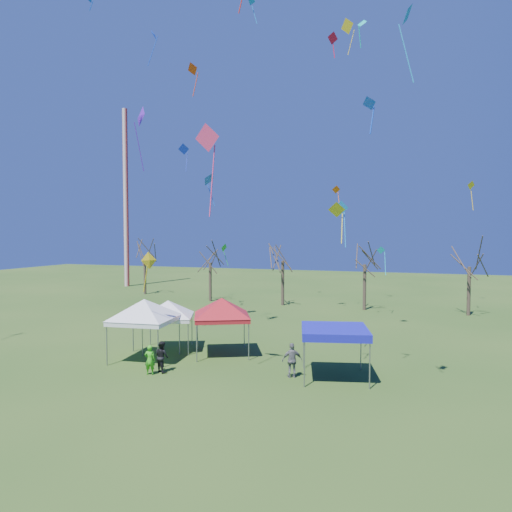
{
  "coord_description": "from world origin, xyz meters",
  "views": [
    {
      "loc": [
        10.13,
        -21.48,
        7.48
      ],
      "look_at": [
        1.88,
        3.0,
        6.22
      ],
      "focal_mm": 32.0,
      "sensor_mm": 36.0,
      "label": 1
    }
  ],
  "objects_px": {
    "tree_3": "(365,248)",
    "person_green": "(150,360)",
    "person_grey": "(292,360)",
    "tree_4": "(470,249)",
    "person_dark": "(162,357)",
    "tree_0": "(145,242)",
    "tree_2": "(283,245)",
    "radio_mast": "(126,198)",
    "tree_1": "(210,249)",
    "tent_blue": "(335,332)",
    "tent_red": "(222,302)",
    "tent_white_west": "(144,303)",
    "tent_white_mid": "(168,304)"
  },
  "relations": [
    {
      "from": "tree_4",
      "to": "tent_white_west",
      "type": "xyz_separation_m",
      "value": [
        -20.03,
        -22.24,
        -2.69
      ]
    },
    {
      "from": "tree_2",
      "to": "person_green",
      "type": "xyz_separation_m",
      "value": [
        -0.48,
        -25.02,
        -5.5
      ]
    },
    {
      "from": "radio_mast",
      "to": "tree_2",
      "type": "xyz_separation_m",
      "value": [
        25.63,
        -9.62,
        -6.21
      ]
    },
    {
      "from": "radio_mast",
      "to": "person_dark",
      "type": "distance_m",
      "value": 44.13
    },
    {
      "from": "radio_mast",
      "to": "tent_red",
      "type": "bearing_deg",
      "value": -47.49
    },
    {
      "from": "tent_white_west",
      "to": "tent_red",
      "type": "relative_size",
      "value": 1.09
    },
    {
      "from": "person_dark",
      "to": "person_grey",
      "type": "distance_m",
      "value": 7.04
    },
    {
      "from": "radio_mast",
      "to": "person_green",
      "type": "xyz_separation_m",
      "value": [
        25.16,
        -34.64,
        -11.71
      ]
    },
    {
      "from": "tree_1",
      "to": "tree_3",
      "type": "bearing_deg",
      "value": -2.06
    },
    {
      "from": "tree_2",
      "to": "person_green",
      "type": "distance_m",
      "value": 25.62
    },
    {
      "from": "tree_1",
      "to": "tree_4",
      "type": "bearing_deg",
      "value": -1.42
    },
    {
      "from": "person_grey",
      "to": "tent_red",
      "type": "bearing_deg",
      "value": -55.54
    },
    {
      "from": "tent_white_west",
      "to": "person_green",
      "type": "bearing_deg",
      "value": -52.72
    },
    {
      "from": "tree_1",
      "to": "person_dark",
      "type": "xyz_separation_m",
      "value": [
        8.3,
        -24.7,
        -4.95
      ]
    },
    {
      "from": "tree_3",
      "to": "tent_white_west",
      "type": "distance_m",
      "value": 24.87
    },
    {
      "from": "tree_2",
      "to": "tent_white_mid",
      "type": "xyz_separation_m",
      "value": [
        -2.1,
        -20.19,
        -3.29
      ]
    },
    {
      "from": "tree_3",
      "to": "person_grey",
      "type": "height_order",
      "value": "tree_3"
    },
    {
      "from": "tree_0",
      "to": "tree_4",
      "type": "xyz_separation_m",
      "value": [
        36.2,
        -3.38,
        -0.43
      ]
    },
    {
      "from": "person_green",
      "to": "tent_blue",
      "type": "bearing_deg",
      "value": 179.45
    },
    {
      "from": "tree_4",
      "to": "person_dark",
      "type": "distance_m",
      "value": 30.38
    },
    {
      "from": "tree_3",
      "to": "tree_4",
      "type": "xyz_separation_m",
      "value": [
        9.32,
        -0.04,
        -0.02
      ]
    },
    {
      "from": "tree_4",
      "to": "person_dark",
      "type": "height_order",
      "value": "tree_4"
    },
    {
      "from": "tree_0",
      "to": "tent_white_west",
      "type": "xyz_separation_m",
      "value": [
        16.17,
        -25.62,
        -3.11
      ]
    },
    {
      "from": "tree_3",
      "to": "tree_1",
      "type": "bearing_deg",
      "value": 177.94
    },
    {
      "from": "person_green",
      "to": "person_dark",
      "type": "xyz_separation_m",
      "value": [
        0.38,
        0.6,
        0.06
      ]
    },
    {
      "from": "tree_1",
      "to": "tent_red",
      "type": "relative_size",
      "value": 1.74
    },
    {
      "from": "radio_mast",
      "to": "tree_4",
      "type": "distance_m",
      "value": 44.96
    },
    {
      "from": "tree_4",
      "to": "person_green",
      "type": "bearing_deg",
      "value": -126.44
    },
    {
      "from": "tree_2",
      "to": "person_green",
      "type": "height_order",
      "value": "tree_2"
    },
    {
      "from": "tree_2",
      "to": "tent_red",
      "type": "bearing_deg",
      "value": -85.52
    },
    {
      "from": "tree_0",
      "to": "tree_4",
      "type": "relative_size",
      "value": 1.07
    },
    {
      "from": "tree_4",
      "to": "tent_white_mid",
      "type": "distance_m",
      "value": 28.19
    },
    {
      "from": "person_green",
      "to": "tree_3",
      "type": "bearing_deg",
      "value": -125.51
    },
    {
      "from": "tent_blue",
      "to": "person_dark",
      "type": "xyz_separation_m",
      "value": [
        -9.0,
        -1.95,
        -1.58
      ]
    },
    {
      "from": "tree_1",
      "to": "person_green",
      "type": "xyz_separation_m",
      "value": [
        7.92,
        -25.29,
        -5.0
      ]
    },
    {
      "from": "tent_white_west",
      "to": "tree_4",
      "type": "bearing_deg",
      "value": 47.98
    },
    {
      "from": "tent_blue",
      "to": "person_green",
      "type": "relative_size",
      "value": 2.56
    },
    {
      "from": "tree_3",
      "to": "person_green",
      "type": "distance_m",
      "value": 26.76
    },
    {
      "from": "tree_2",
      "to": "tent_blue",
      "type": "xyz_separation_m",
      "value": [
        8.9,
        -22.47,
        -3.87
      ]
    },
    {
      "from": "tree_2",
      "to": "tree_4",
      "type": "xyz_separation_m",
      "value": [
        17.72,
        -0.38,
        -0.23
      ]
    },
    {
      "from": "radio_mast",
      "to": "tree_1",
      "type": "xyz_separation_m",
      "value": [
        17.23,
        -9.35,
        -6.71
      ]
    },
    {
      "from": "radio_mast",
      "to": "person_dark",
      "type": "height_order",
      "value": "radio_mast"
    },
    {
      "from": "person_grey",
      "to": "person_dark",
      "type": "bearing_deg",
      "value": -14.53
    },
    {
      "from": "tent_blue",
      "to": "person_grey",
      "type": "xyz_separation_m",
      "value": [
        -2.09,
        -0.62,
        -1.52
      ]
    },
    {
      "from": "tree_1",
      "to": "person_grey",
      "type": "xyz_separation_m",
      "value": [
        15.22,
        -23.37,
        -4.89
      ]
    },
    {
      "from": "tree_3",
      "to": "person_grey",
      "type": "distance_m",
      "value": 23.4
    },
    {
      "from": "tent_white_west",
      "to": "person_grey",
      "type": "height_order",
      "value": "tent_white_west"
    },
    {
      "from": "tree_0",
      "to": "tree_1",
      "type": "height_order",
      "value": "tree_0"
    },
    {
      "from": "tree_3",
      "to": "tent_red",
      "type": "xyz_separation_m",
      "value": [
        -6.83,
        -19.72,
        -2.79
      ]
    },
    {
      "from": "tree_2",
      "to": "tree_3",
      "type": "bearing_deg",
      "value": -2.27
    }
  ]
}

